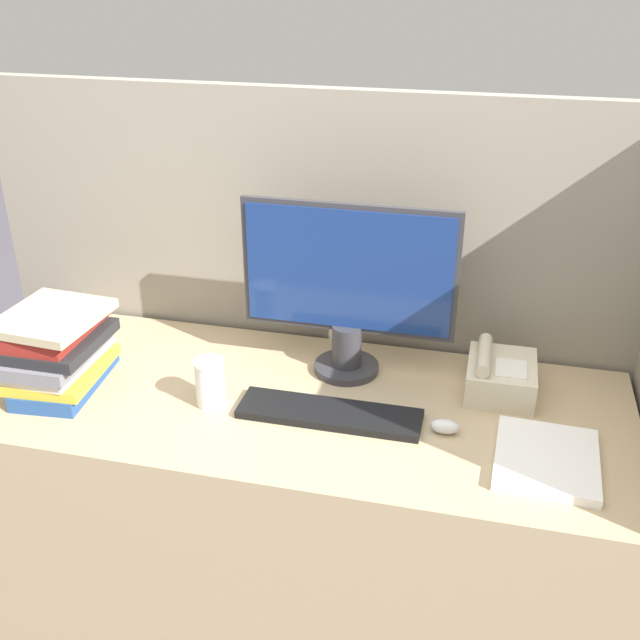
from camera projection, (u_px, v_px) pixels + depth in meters
cubicle_panel_rear at (334, 338)px, 2.28m from camera, size 2.08×0.04×1.48m
desk at (303, 514)px, 2.11m from camera, size 1.68×0.69×0.76m
monitor at (348, 290)px, 1.97m from camera, size 0.57×0.18×0.48m
keyboard at (330, 414)px, 1.87m from camera, size 0.46×0.12×0.02m
mouse at (445, 427)px, 1.80m from camera, size 0.07×0.04×0.04m
coffee_cup at (210, 383)px, 1.90m from camera, size 0.08×0.08×0.13m
book_stack at (57, 349)px, 1.95m from camera, size 0.25×0.31×0.22m
desk_telephone at (500, 376)px, 1.96m from camera, size 0.18×0.21×0.12m
paper_pile at (547, 459)px, 1.70m from camera, size 0.24×0.28×0.02m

